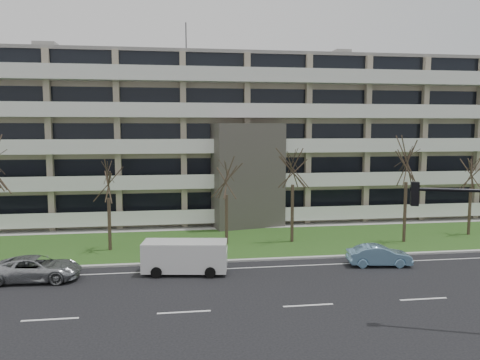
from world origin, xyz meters
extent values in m
plane|color=black|center=(0.00, 0.00, 0.00)|extent=(160.00, 160.00, 0.00)
cube|color=#2B541C|center=(0.00, 13.00, 0.03)|extent=(90.00, 10.00, 0.06)
cube|color=#B2B2AD|center=(0.00, 8.00, 0.06)|extent=(90.00, 0.35, 0.12)
cube|color=#B2B2AD|center=(0.00, 18.50, 0.04)|extent=(90.00, 2.00, 0.08)
cube|color=white|center=(0.00, 6.50, 0.01)|extent=(90.00, 0.12, 0.01)
cube|color=tan|center=(0.00, 25.50, 7.50)|extent=(60.00, 12.00, 15.00)
cube|color=gray|center=(0.00, 25.50, 15.15)|extent=(60.50, 12.50, 0.30)
cube|color=#4C4742|center=(0.00, 18.50, 4.50)|extent=(6.39, 3.69, 9.00)
cube|color=black|center=(0.00, 18.30, 2.00)|extent=(4.92, 1.19, 3.50)
cube|color=gray|center=(-18.00, 25.50, 15.90)|extent=(2.00, 2.00, 1.20)
cylinder|color=black|center=(-5.00, 25.50, 17.00)|extent=(0.10, 0.10, 3.50)
cube|color=black|center=(0.00, 19.48, 2.10)|extent=(58.00, 0.10, 1.80)
cube|color=white|center=(0.00, 18.80, 0.60)|extent=(58.00, 1.40, 0.22)
cube|color=white|center=(0.00, 18.15, 1.20)|extent=(58.00, 0.08, 1.00)
cube|color=black|center=(0.00, 19.48, 5.10)|extent=(58.00, 0.10, 1.80)
cube|color=white|center=(0.00, 18.80, 3.60)|extent=(58.00, 1.40, 0.22)
cube|color=white|center=(0.00, 18.15, 4.20)|extent=(58.00, 0.08, 1.00)
cube|color=black|center=(0.00, 19.48, 8.10)|extent=(58.00, 0.10, 1.80)
cube|color=white|center=(0.00, 18.80, 6.60)|extent=(58.00, 1.40, 0.22)
cube|color=white|center=(0.00, 18.15, 7.20)|extent=(58.00, 0.08, 1.00)
cube|color=black|center=(0.00, 19.48, 11.10)|extent=(58.00, 0.10, 1.80)
cube|color=white|center=(0.00, 18.80, 9.60)|extent=(58.00, 1.40, 0.22)
cube|color=white|center=(0.00, 18.15, 10.20)|extent=(58.00, 0.08, 1.00)
cube|color=black|center=(0.00, 19.48, 14.10)|extent=(58.00, 0.10, 1.80)
cube|color=white|center=(0.00, 18.80, 12.60)|extent=(58.00, 1.40, 0.22)
cube|color=white|center=(0.00, 18.15, 13.20)|extent=(58.00, 0.08, 1.00)
imported|color=#A1A4A8|center=(-14.20, 5.86, 0.69)|extent=(5.06, 2.53, 1.38)
imported|color=#7DB2D9|center=(6.29, 5.85, 0.64)|extent=(4.06, 1.86, 1.29)
cube|color=silver|center=(-5.79, 6.01, 1.05)|extent=(5.15, 2.54, 1.74)
cube|color=black|center=(-5.79, 6.01, 1.55)|extent=(4.77, 2.35, 0.64)
cube|color=silver|center=(-3.49, 5.66, 0.91)|extent=(0.57, 1.76, 1.10)
cylinder|color=black|center=(-7.46, 5.33, 0.32)|extent=(0.67, 0.32, 0.64)
cylinder|color=black|center=(-7.19, 7.14, 0.32)|extent=(0.67, 0.32, 0.64)
cylinder|color=black|center=(-4.39, 4.87, 0.32)|extent=(0.67, 0.32, 0.64)
cylinder|color=black|center=(-4.12, 6.68, 0.32)|extent=(0.67, 0.32, 0.64)
cylinder|color=black|center=(6.20, -3.42, 5.97)|extent=(5.07, 1.99, 0.14)
cube|color=black|center=(3.89, -2.57, 5.76)|extent=(0.42, 0.42, 1.03)
sphere|color=red|center=(3.89, -2.57, 6.09)|extent=(0.21, 0.21, 0.21)
sphere|color=orange|center=(3.89, -2.57, 5.76)|extent=(0.21, 0.21, 0.21)
sphere|color=green|center=(3.89, -2.57, 5.43)|extent=(0.21, 0.21, 0.21)
cylinder|color=#382B21|center=(-10.89, 11.90, 1.88)|extent=(0.24, 0.24, 3.75)
cylinder|color=#382B21|center=(-2.57, 12.52, 1.86)|extent=(0.24, 0.24, 3.72)
cylinder|color=#382B21|center=(2.39, 12.48, 2.20)|extent=(0.24, 0.24, 4.39)
cylinder|color=#382B21|center=(10.78, 11.28, 2.29)|extent=(0.24, 0.24, 4.58)
cylinder|color=#382B21|center=(17.09, 12.78, 1.93)|extent=(0.24, 0.24, 3.86)
camera|label=1|loc=(-6.38, -21.23, 8.55)|focal=35.00mm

